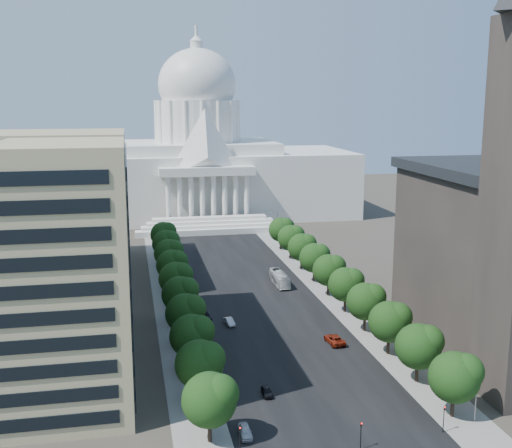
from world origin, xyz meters
TOP-DOWN VIEW (x-y plane):
  - road_asphalt at (0.00, 90.00)m, footprint 30.00×260.00m
  - sidewalk_left at (-19.00, 90.00)m, footprint 8.00×260.00m
  - sidewalk_right at (19.00, 90.00)m, footprint 8.00×260.00m
  - capitol at (0.00, 184.89)m, footprint 120.00×56.00m
  - office_block_left at (-48.00, 42.00)m, footprint 40.00×52.00m
  - office_block_left_far at (-48.00, 100.00)m, footprint 38.00×52.00m
  - tree_l_a at (-17.66, 11.81)m, footprint 7.79×7.60m
  - tree_l_b at (-17.66, 23.81)m, footprint 7.79×7.60m
  - tree_l_c at (-17.66, 35.81)m, footprint 7.79×7.60m
  - tree_l_d at (-17.66, 47.81)m, footprint 7.79×7.60m
  - tree_l_e at (-17.66, 59.81)m, footprint 7.79×7.60m
  - tree_l_f at (-17.66, 71.81)m, footprint 7.79×7.60m
  - tree_l_g at (-17.66, 83.81)m, footprint 7.79×7.60m
  - tree_l_h at (-17.66, 95.81)m, footprint 7.79×7.60m
  - tree_l_i at (-17.66, 107.81)m, footprint 7.79×7.60m
  - tree_l_j at (-17.66, 119.81)m, footprint 7.79×7.60m
  - tree_r_a at (18.34, 11.81)m, footprint 7.79×7.60m
  - tree_r_b at (18.34, 23.81)m, footprint 7.79×7.60m
  - tree_r_c at (18.34, 35.81)m, footprint 7.79×7.60m
  - tree_r_d at (18.34, 47.81)m, footprint 7.79×7.60m
  - tree_r_e at (18.34, 59.81)m, footprint 7.79×7.60m
  - tree_r_f at (18.34, 71.81)m, footprint 7.79×7.60m
  - tree_r_g at (18.34, 83.81)m, footprint 7.79×7.60m
  - tree_r_h at (18.34, 95.81)m, footprint 7.79×7.60m
  - tree_r_i at (18.34, 107.81)m, footprint 7.79×7.60m
  - tree_r_j at (18.34, 119.81)m, footprint 7.79×7.60m
  - traffic_signal_left at (-14.50, 7.99)m, footprint 0.18×0.49m
  - traffic_signal_right at (14.50, 7.99)m, footprint 0.18×0.49m
  - traffic_signal_median at (1.50, 5.99)m, footprint 0.18×0.49m
  - streetlight_a at (19.90, 10.00)m, footprint 2.61×0.44m
  - streetlight_b at (19.90, 35.00)m, footprint 2.61×0.44m
  - streetlight_c at (19.90, 60.00)m, footprint 2.61×0.44m
  - streetlight_d at (19.90, 85.00)m, footprint 2.61×0.44m
  - streetlight_e at (19.90, 110.00)m, footprint 2.61×0.44m
  - streetlight_f at (19.90, 135.00)m, footprint 2.61×0.44m
  - car_dark_a at (-7.37, 23.95)m, footprint 1.52×3.73m
  - car_silver at (-8.19, 56.69)m, footprint 2.02×4.36m
  - car_red at (9.94, 42.64)m, footprint 3.11×6.06m
  - car_dark_b at (-12.82, 61.00)m, footprint 2.88×5.73m
  - car_parked at (-12.96, 12.45)m, footprint 1.84×4.32m
  - city_bus at (8.73, 82.71)m, footprint 2.80×11.84m

SIDE VIEW (x-z plane):
  - road_asphalt at x=0.00m, z-range -0.01..0.01m
  - sidewalk_left at x=-19.00m, z-range -0.01..0.01m
  - sidewalk_right at x=19.00m, z-range -0.01..0.01m
  - car_dark_a at x=-7.37m, z-range 0.00..1.27m
  - car_silver at x=-8.19m, z-range 0.00..1.38m
  - car_parked at x=-12.96m, z-range 0.00..1.46m
  - car_dark_b at x=-12.82m, z-range 0.00..1.60m
  - car_red at x=9.94m, z-range 0.00..1.64m
  - city_bus at x=8.73m, z-range 0.00..3.30m
  - traffic_signal_left at x=-14.50m, z-range 0.94..5.24m
  - traffic_signal_right at x=14.50m, z-range 0.94..5.24m
  - traffic_signal_median at x=1.50m, z-range 0.94..5.24m
  - streetlight_a at x=19.90m, z-range 1.32..10.32m
  - streetlight_b at x=19.90m, z-range 1.32..10.32m
  - streetlight_c at x=19.90m, z-range 1.32..10.32m
  - streetlight_d at x=19.90m, z-range 1.32..10.32m
  - streetlight_e at x=19.90m, z-range 1.32..10.32m
  - streetlight_f at x=19.90m, z-range 1.32..10.32m
  - tree_l_a at x=-17.66m, z-range 1.47..11.44m
  - tree_l_b at x=-17.66m, z-range 1.47..11.44m
  - tree_l_c at x=-17.66m, z-range 1.47..11.44m
  - tree_l_d at x=-17.66m, z-range 1.47..11.44m
  - tree_l_e at x=-17.66m, z-range 1.47..11.44m
  - tree_l_f at x=-17.66m, z-range 1.47..11.44m
  - tree_l_g at x=-17.66m, z-range 1.47..11.44m
  - tree_l_h at x=-17.66m, z-range 1.47..11.44m
  - tree_l_i at x=-17.66m, z-range 1.47..11.44m
  - tree_l_j at x=-17.66m, z-range 1.47..11.44m
  - tree_r_a at x=18.34m, z-range 1.47..11.44m
  - tree_r_b at x=18.34m, z-range 1.47..11.44m
  - tree_r_c at x=18.34m, z-range 1.47..11.44m
  - tree_r_d at x=18.34m, z-range 1.47..11.44m
  - tree_r_e at x=18.34m, z-range 1.47..11.44m
  - tree_r_f at x=18.34m, z-range 1.47..11.44m
  - tree_r_g at x=18.34m, z-range 1.47..11.44m
  - tree_r_h at x=18.34m, z-range 1.47..11.44m
  - tree_r_i at x=18.34m, z-range 1.47..11.44m
  - tree_r_j at x=18.34m, z-range 1.47..11.44m
  - office_block_left_far at x=-48.00m, z-range 0.00..30.00m
  - office_block_left at x=-48.00m, z-range 0.00..40.00m
  - capitol at x=0.00m, z-range -16.49..56.51m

